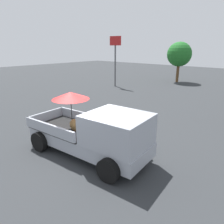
% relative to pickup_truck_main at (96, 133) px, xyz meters
% --- Properties ---
extents(ground_plane, '(80.00, 80.00, 0.00)m').
position_rel_pickup_truck_main_xyz_m(ground_plane, '(-0.44, -0.04, -1.00)').
color(ground_plane, '#2D3033').
extents(pickup_truck_main, '(5.21, 2.65, 2.41)m').
position_rel_pickup_truck_main_xyz_m(pickup_truck_main, '(0.00, 0.00, 0.00)').
color(pickup_truck_main, black).
rests_on(pickup_truck_main, ground).
extents(motel_sign, '(1.40, 0.16, 5.07)m').
position_rel_pickup_truck_main_xyz_m(motel_sign, '(-9.16, 11.78, 2.58)').
color(motel_sign, '#59595B').
rests_on(motel_sign, ground).
extents(tree_by_lot, '(2.79, 2.79, 4.61)m').
position_rel_pickup_truck_main_xyz_m(tree_by_lot, '(-5.43, 18.84, 2.20)').
color(tree_by_lot, brown).
rests_on(tree_by_lot, ground).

